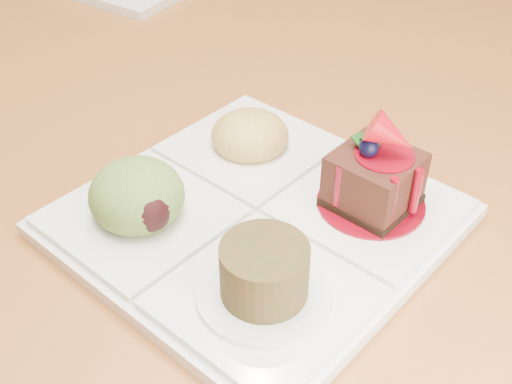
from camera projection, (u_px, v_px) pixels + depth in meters
ground at (198, 340)px, 1.36m from camera, size 6.00×6.00×0.00m
dining_table at (172, 42)px, 0.94m from camera, size 1.00×1.80×0.75m
sampler_plate at (250, 205)px, 0.51m from camera, size 0.33×0.33×0.10m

